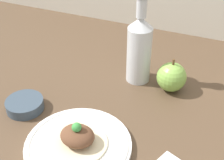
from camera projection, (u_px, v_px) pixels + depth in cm
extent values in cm
cube|color=brown|center=(137.00, 129.00, 78.22)|extent=(180.00, 110.00, 4.00)
cylinder|color=white|center=(78.00, 146.00, 70.02)|extent=(24.08, 24.08, 1.46)
torus|color=white|center=(78.00, 144.00, 69.73)|extent=(23.17, 23.17, 1.02)
cylinder|color=beige|center=(78.00, 143.00, 69.48)|extent=(13.30, 13.30, 0.40)
ellipsoid|color=brown|center=(77.00, 136.00, 68.23)|extent=(7.80, 6.63, 3.92)
sphere|color=green|center=(77.00, 127.00, 66.71)|extent=(2.16, 2.16, 2.16)
cylinder|color=silver|center=(139.00, 55.00, 87.69)|extent=(6.92, 6.92, 16.53)
cone|color=silver|center=(141.00, 23.00, 81.98)|extent=(6.92, 6.92, 3.12)
cylinder|color=silver|center=(142.00, 7.00, 79.49)|extent=(2.77, 2.77, 5.43)
sphere|color=#84B74C|center=(171.00, 77.00, 86.03)|extent=(8.26, 8.26, 8.26)
cylinder|color=brown|center=(173.00, 62.00, 83.25)|extent=(0.66, 0.66, 1.86)
cylinder|color=#384756|center=(25.00, 105.00, 80.66)|extent=(9.70, 9.70, 2.74)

